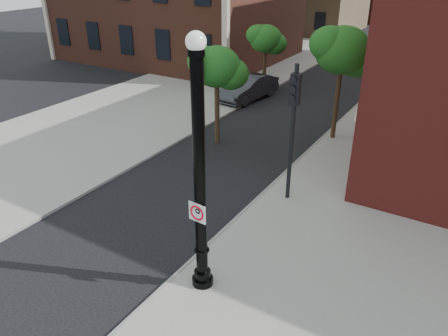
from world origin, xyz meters
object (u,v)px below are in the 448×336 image
Objects in this scene: parked_car at (248,88)px; lamppost at (200,186)px; traffic_signal_left at (199,83)px; traffic_signal_right at (293,113)px; no_parking_sign at (197,213)px.

lamppost is at bearing -58.43° from parked_car.
traffic_signal_left is 5.85m from traffic_signal_right.
no_parking_sign is 6.04m from traffic_signal_right.
parked_car is at bearing 114.40° from lamppost.
traffic_signal_right is (0.07, 5.78, 0.27)m from lamppost.
parked_car is at bearing 115.88° from traffic_signal_left.
no_parking_sign is at bearing -43.34° from traffic_signal_left.
traffic_signal_right reaches higher than traffic_signal_left.
no_parking_sign is 0.11× the size of parked_car.
traffic_signal_left is 0.95× the size of traffic_signal_right.
lamppost is 1.43× the size of traffic_signal_left.
no_parking_sign is 18.13m from parked_car.
parked_car is (-7.40, 16.46, -1.83)m from no_parking_sign.
lamppost is 0.72m from no_parking_sign.
no_parking_sign reaches higher than parked_car.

